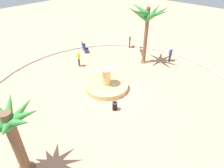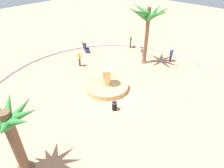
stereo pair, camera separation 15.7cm
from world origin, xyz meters
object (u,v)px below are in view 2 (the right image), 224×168
bicycle_red_frame (142,51)px  person_cyclist_helmet (131,41)px  fountain (107,85)px  person_pedestrian_stroll (171,54)px  palm_tree_near_fountain (149,18)px  palm_tree_by_curb (9,128)px  trash_bin (115,106)px  bench_east (86,48)px  person_cyclist_photo (79,58)px

bicycle_red_frame → person_cyclist_helmet: (2.18, -0.42, 0.56)m
fountain → person_pedestrian_stroll: fountain is taller
palm_tree_near_fountain → bicycle_red_frame: 5.20m
person_cyclist_helmet → palm_tree_by_curb: bearing=110.5°
palm_tree_by_curb → person_cyclist_helmet: size_ratio=2.72×
trash_bin → person_pedestrian_stroll: size_ratio=0.44×
person_pedestrian_stroll → palm_tree_near_fountain: bearing=47.0°
bench_east → person_cyclist_photo: size_ratio=0.98×
palm_tree_by_curb → person_pedestrian_stroll: bearing=-87.4°
person_cyclist_photo → palm_tree_by_curb: bearing=126.7°
fountain → bicycle_red_frame: fountain is taller
person_pedestrian_stroll → fountain: bearing=80.3°
bench_east → person_cyclist_helmet: (-3.43, -4.70, 0.60)m
person_cyclist_helmet → person_cyclist_photo: size_ratio=0.99×
bench_east → trash_bin: (-10.32, 5.76, 0.04)m
fountain → person_pedestrian_stroll: size_ratio=2.40×
trash_bin → person_cyclist_helmet: 12.53m
palm_tree_near_fountain → bench_east: size_ratio=3.80×
palm_tree_by_curb → fountain: bearing=-75.7°
fountain → palm_tree_by_curb: palm_tree_by_curb is taller
palm_tree_by_curb → person_cyclist_helmet: palm_tree_by_curb is taller
palm_tree_by_curb → person_cyclist_helmet: bearing=-69.5°
palm_tree_by_curb → trash_bin: (-0.24, -7.34, -2.89)m
fountain → trash_bin: 3.07m
person_cyclist_helmet → person_pedestrian_stroll: (-5.83, -0.02, -0.02)m
palm_tree_by_curb → bench_east: (10.08, -13.10, -2.93)m
person_cyclist_helmet → person_pedestrian_stroll: 5.83m
person_cyclist_helmet → fountain: bearing=116.4°
person_cyclist_helmet → person_cyclist_photo: 7.78m
bicycle_red_frame → person_pedestrian_stroll: person_pedestrian_stroll is taller
person_cyclist_photo → palm_tree_near_fountain: bearing=-129.8°
trash_bin → bicycle_red_frame: 11.08m
trash_bin → person_cyclist_helmet: size_ratio=0.43×
fountain → person_cyclist_helmet: size_ratio=2.34×
palm_tree_by_curb → person_cyclist_photo: 12.75m
fountain → bicycle_red_frame: size_ratio=3.10×
person_cyclist_helmet → bicycle_red_frame: bearing=169.0°
trash_bin → person_cyclist_helmet: bearing=-56.6°
fountain → bench_east: (7.77, -4.05, 0.04)m
fountain → trash_bin: (-2.55, 1.71, 0.08)m
trash_bin → person_cyclist_photo: (7.73, -2.72, 0.56)m
palm_tree_near_fountain → bicycle_red_frame: palm_tree_near_fountain is taller
bench_east → trash_bin: bearing=150.8°
palm_tree_by_curb → bench_east: bearing=-52.4°
fountain → person_cyclist_photo: bearing=-11.0°
palm_tree_by_curb → person_pedestrian_stroll: 17.99m
palm_tree_by_curb → person_cyclist_photo: bearing=-53.3°
bicycle_red_frame → person_pedestrian_stroll: bearing=-173.1°
palm_tree_near_fountain → trash_bin: 9.98m
palm_tree_by_curb → bench_east: palm_tree_by_curb is taller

